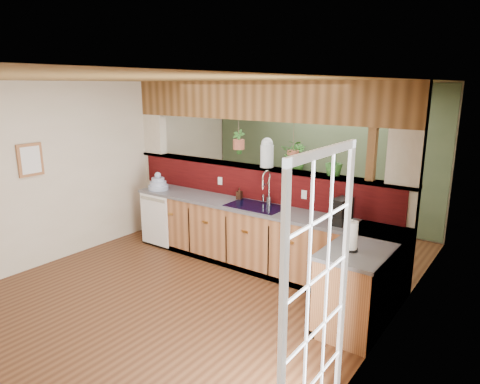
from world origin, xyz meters
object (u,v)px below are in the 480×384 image
Objects in this scene: faucet at (267,186)px; shelving_console at (284,193)px; coffee_maker at (341,212)px; glass_jar at (267,152)px; dish_stack at (158,184)px; soap_dispenser at (239,193)px; paper_towel at (351,236)px.

faucet reaches higher than shelving_console.
glass_jar is (-1.34, 0.43, 0.56)m from coffee_maker.
coffee_maker reaches higher than dish_stack.
shelving_console is (-0.78, 1.90, -1.10)m from glass_jar.
glass_jar is at bearing 29.69° from soap_dispenser.
paper_towel is at bearing -11.30° from dish_stack.
glass_jar is (-0.15, 0.22, 0.43)m from faucet.
faucet is at bearing -55.97° from glass_jar.
paper_towel reaches higher than coffee_maker.
coffee_maker is at bearing -9.84° from faucet.
faucet is 0.38× the size of shelving_console.
soap_dispenser is at bearing -54.55° from shelving_console.
paper_towel is at bearing -24.97° from soap_dispenser.
paper_towel is 0.25× the size of shelving_console.
soap_dispenser is 0.73m from glass_jar.
dish_stack is 1.93m from glass_jar.
coffee_maker reaches higher than soap_dispenser.
dish_stack is at bearing -88.74° from shelving_console.
coffee_maker is at bearing -24.00° from shelving_console.
soap_dispenser is 0.13× the size of shelving_console.
coffee_maker reaches higher than shelving_console.
dish_stack is 3.10m from coffee_maker.
dish_stack is at bearing -172.53° from faucet.
coffee_maker is at bearing 119.32° from paper_towel.
faucet reaches higher than coffee_maker.
coffee_maker is 0.96× the size of paper_towel.
soap_dispenser is 0.52× the size of paper_towel.
glass_jar is 2.33m from shelving_console.
dish_stack reaches higher than soap_dispenser.
faucet is at bearing -42.58° from shelving_console.
soap_dispenser reaches higher than shelving_console.
dish_stack is (-1.91, -0.25, -0.18)m from faucet.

